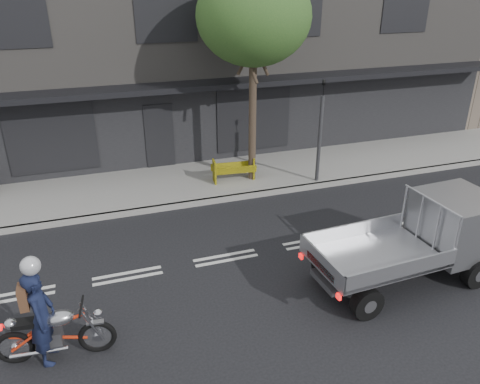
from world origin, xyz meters
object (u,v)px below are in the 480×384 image
at_px(street_tree, 254,17).
at_px(flatbed_ute, 442,230).
at_px(motorcycle, 55,332).
at_px(traffic_light_pole, 320,137).
at_px(construction_barrier, 236,171).
at_px(rider, 42,318).

distance_m(street_tree, flatbed_ute, 7.90).
xyz_separation_m(street_tree, motorcycle, (-6.07, -6.37, -4.71)).
height_order(traffic_light_pole, motorcycle, traffic_light_pole).
distance_m(traffic_light_pole, construction_barrier, 2.93).
height_order(motorcycle, construction_barrier, motorcycle).
xyz_separation_m(traffic_light_pole, construction_barrier, (-2.62, 0.71, -1.10)).
bearing_deg(street_tree, traffic_light_pole, -23.03).
xyz_separation_m(traffic_light_pole, flatbed_ute, (0.31, -5.47, -0.51)).
bearing_deg(motorcycle, traffic_light_pole, 41.45).
xyz_separation_m(motorcycle, construction_barrier, (5.45, 6.23, -0.02)).
distance_m(street_tree, rider, 9.91).
bearing_deg(traffic_light_pole, rider, -146.11).
xyz_separation_m(motorcycle, rider, (-0.15, 0.00, 0.37)).
bearing_deg(construction_barrier, rider, -131.94).
relative_size(rider, construction_barrier, 1.32).
height_order(rider, construction_barrier, rider).
relative_size(street_tree, construction_barrier, 4.76).
relative_size(street_tree, rider, 3.61).
relative_size(motorcycle, rider, 1.14).
xyz_separation_m(street_tree, traffic_light_pole, (2.00, -0.85, -3.63)).
xyz_separation_m(street_tree, rider, (-6.22, -6.37, -4.34)).
relative_size(traffic_light_pole, rider, 1.87).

